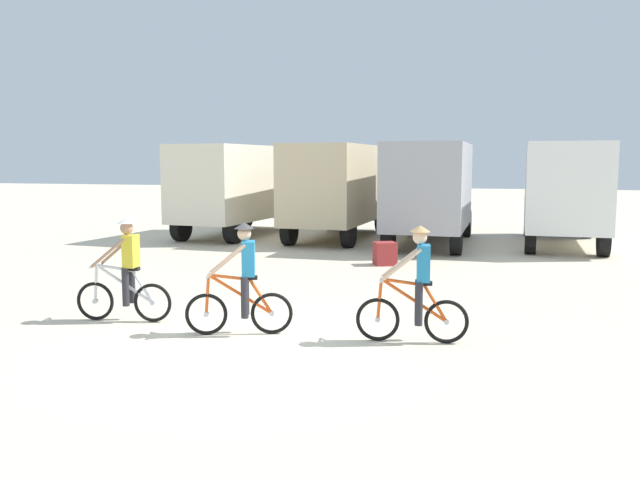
{
  "coord_description": "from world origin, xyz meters",
  "views": [
    {
      "loc": [
        3.87,
        -9.08,
        2.78
      ],
      "look_at": [
        0.0,
        4.41,
        1.1
      ],
      "focal_mm": 36.99,
      "sensor_mm": 36.0,
      "label": 1
    }
  ],
  "objects_px": {
    "box_truck_cream_rv": "(237,186)",
    "cyclist_orange_shirt": "(126,273)",
    "box_truck_white_box": "(564,189)",
    "box_truck_tan_camper": "(338,187)",
    "box_truck_grey_hauler": "(431,189)",
    "cyclist_near_camera": "(416,288)",
    "supply_crate": "(385,254)",
    "cyclist_cowboy_hat": "(242,283)"
  },
  "relations": [
    {
      "from": "box_truck_cream_rv",
      "to": "box_truck_grey_hauler",
      "type": "bearing_deg",
      "value": -6.27
    },
    {
      "from": "cyclist_near_camera",
      "to": "supply_crate",
      "type": "height_order",
      "value": "cyclist_near_camera"
    },
    {
      "from": "box_truck_cream_rv",
      "to": "supply_crate",
      "type": "relative_size",
      "value": 11.16
    },
    {
      "from": "supply_crate",
      "to": "box_truck_tan_camper",
      "type": "bearing_deg",
      "value": 116.56
    },
    {
      "from": "box_truck_tan_camper",
      "to": "supply_crate",
      "type": "distance_m",
      "value": 6.33
    },
    {
      "from": "box_truck_cream_rv",
      "to": "supply_crate",
      "type": "height_order",
      "value": "box_truck_cream_rv"
    },
    {
      "from": "box_truck_tan_camper",
      "to": "box_truck_white_box",
      "type": "bearing_deg",
      "value": 0.6
    },
    {
      "from": "cyclist_orange_shirt",
      "to": "cyclist_cowboy_hat",
      "type": "xyz_separation_m",
      "value": [
        2.29,
        -0.27,
        0.0
      ]
    },
    {
      "from": "box_truck_grey_hauler",
      "to": "supply_crate",
      "type": "bearing_deg",
      "value": -98.16
    },
    {
      "from": "box_truck_cream_rv",
      "to": "cyclist_orange_shirt",
      "type": "distance_m",
      "value": 13.42
    },
    {
      "from": "cyclist_orange_shirt",
      "to": "supply_crate",
      "type": "distance_m",
      "value": 8.12
    },
    {
      "from": "box_truck_white_box",
      "to": "cyclist_cowboy_hat",
      "type": "relative_size",
      "value": 3.73
    },
    {
      "from": "box_truck_white_box",
      "to": "cyclist_orange_shirt",
      "type": "bearing_deg",
      "value": -121.8
    },
    {
      "from": "cyclist_orange_shirt",
      "to": "supply_crate",
      "type": "bearing_deg",
      "value": 66.79
    },
    {
      "from": "box_truck_grey_hauler",
      "to": "supply_crate",
      "type": "xyz_separation_m",
      "value": [
        -0.67,
        -4.68,
        -1.57
      ]
    },
    {
      "from": "box_truck_grey_hauler",
      "to": "box_truck_cream_rv",
      "type": "bearing_deg",
      "value": 173.73
    },
    {
      "from": "box_truck_white_box",
      "to": "cyclist_orange_shirt",
      "type": "xyz_separation_m",
      "value": [
        -8.07,
        -13.02,
        -1.03
      ]
    },
    {
      "from": "box_truck_tan_camper",
      "to": "cyclist_near_camera",
      "type": "distance_m",
      "value": 13.73
    },
    {
      "from": "box_truck_cream_rv",
      "to": "cyclist_orange_shirt",
      "type": "height_order",
      "value": "box_truck_cream_rv"
    },
    {
      "from": "box_truck_grey_hauler",
      "to": "supply_crate",
      "type": "relative_size",
      "value": 10.94
    },
    {
      "from": "box_truck_cream_rv",
      "to": "box_truck_white_box",
      "type": "distance_m",
      "value": 11.52
    },
    {
      "from": "cyclist_near_camera",
      "to": "supply_crate",
      "type": "distance_m",
      "value": 7.66
    },
    {
      "from": "box_truck_grey_hauler",
      "to": "cyclist_near_camera",
      "type": "distance_m",
      "value": 12.19
    },
    {
      "from": "box_truck_grey_hauler",
      "to": "cyclist_cowboy_hat",
      "type": "distance_m",
      "value": 12.54
    },
    {
      "from": "box_truck_cream_rv",
      "to": "box_truck_tan_camper",
      "type": "distance_m",
      "value": 3.9
    },
    {
      "from": "box_truck_white_box",
      "to": "cyclist_near_camera",
      "type": "xyz_separation_m",
      "value": [
        -3.04,
        -12.98,
        -1.03
      ]
    },
    {
      "from": "box_truck_grey_hauler",
      "to": "cyclist_orange_shirt",
      "type": "relative_size",
      "value": 3.71
    },
    {
      "from": "box_truck_grey_hauler",
      "to": "cyclist_near_camera",
      "type": "relative_size",
      "value": 3.71
    },
    {
      "from": "box_truck_tan_camper",
      "to": "box_truck_grey_hauler",
      "type": "bearing_deg",
      "value": -13.36
    },
    {
      "from": "cyclist_near_camera",
      "to": "supply_crate",
      "type": "bearing_deg",
      "value": 103.92
    },
    {
      "from": "box_truck_tan_camper",
      "to": "cyclist_near_camera",
      "type": "bearing_deg",
      "value": -70.45
    },
    {
      "from": "box_truck_cream_rv",
      "to": "box_truck_white_box",
      "type": "xyz_separation_m",
      "value": [
        11.52,
        0.09,
        0.0
      ]
    },
    {
      "from": "cyclist_orange_shirt",
      "to": "box_truck_grey_hauler",
      "type": "bearing_deg",
      "value": 72.32
    },
    {
      "from": "cyclist_cowboy_hat",
      "to": "supply_crate",
      "type": "bearing_deg",
      "value": 83.32
    },
    {
      "from": "box_truck_cream_rv",
      "to": "box_truck_white_box",
      "type": "relative_size",
      "value": 1.02
    },
    {
      "from": "cyclist_orange_shirt",
      "to": "box_truck_tan_camper",
      "type": "bearing_deg",
      "value": 88.01
    },
    {
      "from": "box_truck_tan_camper",
      "to": "cyclist_cowboy_hat",
      "type": "bearing_deg",
      "value": -82.07
    },
    {
      "from": "cyclist_orange_shirt",
      "to": "cyclist_cowboy_hat",
      "type": "distance_m",
      "value": 2.31
    },
    {
      "from": "box_truck_cream_rv",
      "to": "cyclist_near_camera",
      "type": "relative_size",
      "value": 3.79
    },
    {
      "from": "box_truck_grey_hauler",
      "to": "box_truck_white_box",
      "type": "xyz_separation_m",
      "value": [
        4.21,
        0.89,
        0.0
      ]
    },
    {
      "from": "box_truck_cream_rv",
      "to": "supply_crate",
      "type": "distance_m",
      "value": 8.75
    },
    {
      "from": "box_truck_cream_rv",
      "to": "box_truck_grey_hauler",
      "type": "distance_m",
      "value": 7.36
    }
  ]
}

